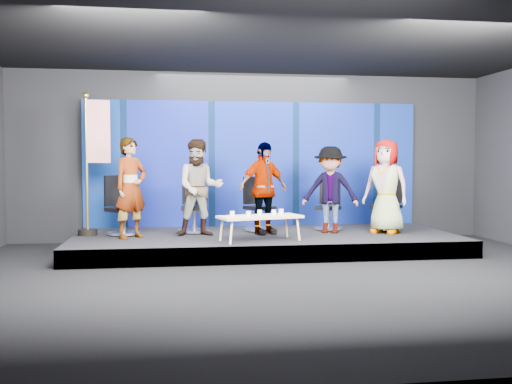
{
  "coord_description": "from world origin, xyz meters",
  "views": [
    {
      "loc": [
        -1.7,
        -7.93,
        1.64
      ],
      "look_at": [
        -0.19,
        2.4,
        1.09
      ],
      "focal_mm": 40.0,
      "sensor_mm": 36.0,
      "label": 1
    }
  ],
  "objects_px": {
    "panelist_c": "(263,188)",
    "coffee_table": "(260,218)",
    "chair_b": "(194,214)",
    "chair_c": "(258,213)",
    "panelist_e": "(386,187)",
    "mug_a": "(232,214)",
    "panelist_a": "(131,188)",
    "mug_b": "(248,214)",
    "mug_d": "(274,212)",
    "mug_e": "(281,212)",
    "panelist_d": "(330,190)",
    "chair_d": "(329,213)",
    "chair_a": "(121,215)",
    "chair_e": "(387,212)",
    "mug_c": "(260,212)",
    "panelist_b": "(200,188)",
    "flag_stand": "(94,160)"
  },
  "relations": [
    {
      "from": "chair_b",
      "to": "chair_c",
      "type": "height_order",
      "value": "chair_b"
    },
    {
      "from": "mug_a",
      "to": "mug_b",
      "type": "bearing_deg",
      "value": -14.44
    },
    {
      "from": "chair_a",
      "to": "mug_e",
      "type": "distance_m",
      "value": 2.97
    },
    {
      "from": "chair_d",
      "to": "coffee_table",
      "type": "bearing_deg",
      "value": -115.04
    },
    {
      "from": "panelist_a",
      "to": "chair_c",
      "type": "height_order",
      "value": "panelist_a"
    },
    {
      "from": "panelist_a",
      "to": "panelist_d",
      "type": "height_order",
      "value": "panelist_a"
    },
    {
      "from": "panelist_a",
      "to": "coffee_table",
      "type": "xyz_separation_m",
      "value": [
        2.2,
        -0.66,
        -0.49
      ]
    },
    {
      "from": "panelist_a",
      "to": "panelist_c",
      "type": "xyz_separation_m",
      "value": [
        2.39,
        0.21,
        -0.03
      ]
    },
    {
      "from": "chair_a",
      "to": "chair_d",
      "type": "bearing_deg",
      "value": -38.0
    },
    {
      "from": "chair_d",
      "to": "panelist_a",
      "type": "bearing_deg",
      "value": -145.18
    },
    {
      "from": "chair_e",
      "to": "chair_d",
      "type": "bearing_deg",
      "value": -147.7
    },
    {
      "from": "chair_e",
      "to": "mug_b",
      "type": "xyz_separation_m",
      "value": [
        -2.94,
        -1.33,
        0.12
      ]
    },
    {
      "from": "chair_c",
      "to": "panelist_b",
      "type": "bearing_deg",
      "value": -178.05
    },
    {
      "from": "chair_c",
      "to": "panelist_d",
      "type": "distance_m",
      "value": 1.47
    },
    {
      "from": "chair_d",
      "to": "mug_c",
      "type": "height_order",
      "value": "chair_d"
    },
    {
      "from": "panelist_c",
      "to": "coffee_table",
      "type": "height_order",
      "value": "panelist_c"
    },
    {
      "from": "panelist_e",
      "to": "mug_b",
      "type": "bearing_deg",
      "value": -119.0
    },
    {
      "from": "panelist_d",
      "to": "flag_stand",
      "type": "relative_size",
      "value": 0.63
    },
    {
      "from": "panelist_a",
      "to": "chair_c",
      "type": "xyz_separation_m",
      "value": [
        2.37,
        0.71,
        -0.54
      ]
    },
    {
      "from": "panelist_e",
      "to": "mug_a",
      "type": "relative_size",
      "value": 19.0
    },
    {
      "from": "panelist_d",
      "to": "mug_c",
      "type": "relative_size",
      "value": 18.27
    },
    {
      "from": "chair_d",
      "to": "panelist_e",
      "type": "bearing_deg",
      "value": -12.09
    },
    {
      "from": "mug_b",
      "to": "chair_b",
      "type": "bearing_deg",
      "value": 119.46
    },
    {
      "from": "chair_b",
      "to": "chair_c",
      "type": "xyz_separation_m",
      "value": [
        1.24,
        0.06,
        -0.01
      ]
    },
    {
      "from": "panelist_c",
      "to": "panelist_e",
      "type": "xyz_separation_m",
      "value": [
        2.31,
        -0.19,
        0.03
      ]
    },
    {
      "from": "panelist_d",
      "to": "mug_a",
      "type": "distance_m",
      "value": 2.23
    },
    {
      "from": "panelist_a",
      "to": "chair_d",
      "type": "height_order",
      "value": "panelist_a"
    },
    {
      "from": "panelist_e",
      "to": "mug_e",
      "type": "relative_size",
      "value": 17.99
    },
    {
      "from": "chair_d",
      "to": "mug_c",
      "type": "relative_size",
      "value": 11.28
    },
    {
      "from": "chair_e",
      "to": "chair_b",
      "type": "bearing_deg",
      "value": -139.2
    },
    {
      "from": "panelist_c",
      "to": "mug_e",
      "type": "height_order",
      "value": "panelist_c"
    },
    {
      "from": "chair_c",
      "to": "panelist_e",
      "type": "relative_size",
      "value": 0.6
    },
    {
      "from": "chair_a",
      "to": "panelist_b",
      "type": "xyz_separation_m",
      "value": [
        1.42,
        -0.31,
        0.52
      ]
    },
    {
      "from": "panelist_a",
      "to": "panelist_e",
      "type": "xyz_separation_m",
      "value": [
        4.7,
        0.02,
        -0.01
      ]
    },
    {
      "from": "chair_a",
      "to": "panelist_b",
      "type": "height_order",
      "value": "panelist_b"
    },
    {
      "from": "mug_c",
      "to": "mug_d",
      "type": "relative_size",
      "value": 0.98
    },
    {
      "from": "chair_b",
      "to": "panelist_e",
      "type": "height_order",
      "value": "panelist_e"
    },
    {
      "from": "panelist_e",
      "to": "mug_b",
      "type": "xyz_separation_m",
      "value": [
        -2.73,
        -0.87,
        -0.4
      ]
    },
    {
      "from": "chair_c",
      "to": "mug_d",
      "type": "distance_m",
      "value": 1.32
    },
    {
      "from": "panelist_e",
      "to": "mug_a",
      "type": "bearing_deg",
      "value": -121.67
    },
    {
      "from": "chair_a",
      "to": "mug_d",
      "type": "xyz_separation_m",
      "value": [
        2.65,
        -1.06,
        0.12
      ]
    },
    {
      "from": "coffee_table",
      "to": "mug_c",
      "type": "bearing_deg",
      "value": 85.83
    },
    {
      "from": "panelist_a",
      "to": "mug_b",
      "type": "relative_size",
      "value": 19.18
    },
    {
      "from": "panelist_c",
      "to": "mug_d",
      "type": "distance_m",
      "value": 0.9
    },
    {
      "from": "panelist_a",
      "to": "chair_e",
      "type": "xyz_separation_m",
      "value": [
        4.91,
        0.48,
        -0.53
      ]
    },
    {
      "from": "mug_d",
      "to": "mug_e",
      "type": "height_order",
      "value": "mug_e"
    },
    {
      "from": "panelist_a",
      "to": "chair_b",
      "type": "bearing_deg",
      "value": -11.57
    },
    {
      "from": "chair_d",
      "to": "mug_a",
      "type": "distance_m",
      "value": 2.55
    },
    {
      "from": "mug_d",
      "to": "panelist_d",
      "type": "bearing_deg",
      "value": 33.5
    },
    {
      "from": "panelist_d",
      "to": "mug_e",
      "type": "height_order",
      "value": "panelist_d"
    }
  ]
}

